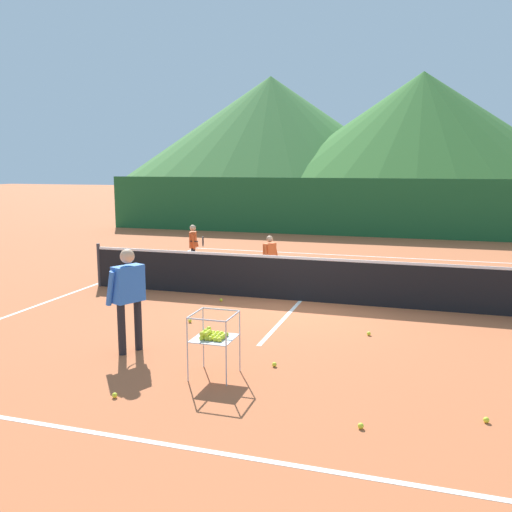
% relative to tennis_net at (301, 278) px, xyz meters
% --- Properties ---
extents(ground_plane, '(120.00, 120.00, 0.00)m').
position_rel_tennis_net_xyz_m(ground_plane, '(0.00, 0.00, -0.50)').
color(ground_plane, '#BC6038').
extents(line_baseline_near, '(10.43, 0.08, 0.01)m').
position_rel_tennis_net_xyz_m(line_baseline_near, '(0.00, -6.49, -0.50)').
color(line_baseline_near, white).
rests_on(line_baseline_near, ground).
extents(line_baseline_far, '(10.43, 0.08, 0.01)m').
position_rel_tennis_net_xyz_m(line_baseline_far, '(0.00, 6.38, -0.50)').
color(line_baseline_far, white).
rests_on(line_baseline_far, ground).
extents(line_sideline_west, '(0.08, 12.87, 0.01)m').
position_rel_tennis_net_xyz_m(line_sideline_west, '(-5.21, 0.00, -0.50)').
color(line_sideline_west, white).
rests_on(line_sideline_west, ground).
extents(line_service_center, '(0.08, 6.29, 0.01)m').
position_rel_tennis_net_xyz_m(line_service_center, '(0.00, 0.00, -0.50)').
color(line_service_center, white).
rests_on(line_service_center, ground).
extents(tennis_net, '(10.11, 0.08, 1.05)m').
position_rel_tennis_net_xyz_m(tennis_net, '(0.00, 0.00, 0.00)').
color(tennis_net, '#333338').
rests_on(tennis_net, ground).
extents(instructor, '(0.50, 0.83, 1.65)m').
position_rel_tennis_net_xyz_m(instructor, '(-1.86, -4.00, 0.49)').
color(instructor, black).
rests_on(instructor, ground).
extents(student_0, '(0.54, 0.53, 1.26)m').
position_rel_tennis_net_xyz_m(student_0, '(-3.71, 2.73, 0.26)').
color(student_0, black).
rests_on(student_0, ground).
extents(student_1, '(0.33, 0.49, 1.21)m').
position_rel_tennis_net_xyz_m(student_1, '(-1.12, 1.50, 0.22)').
color(student_1, black).
rests_on(student_1, ground).
extents(ball_cart, '(0.58, 0.58, 0.90)m').
position_rel_tennis_net_xyz_m(ball_cart, '(-0.23, -4.56, 0.09)').
color(ball_cart, '#B7B7BC').
rests_on(ball_cart, ground).
extents(tennis_ball_0, '(0.07, 0.07, 0.07)m').
position_rel_tennis_net_xyz_m(tennis_ball_0, '(-1.16, -5.61, -0.47)').
color(tennis_ball_0, yellow).
rests_on(tennis_ball_0, ground).
extents(tennis_ball_2, '(0.07, 0.07, 0.07)m').
position_rel_tennis_net_xyz_m(tennis_ball_2, '(-1.62, -2.24, -0.47)').
color(tennis_ball_2, yellow).
rests_on(tennis_ball_2, ground).
extents(tennis_ball_3, '(0.07, 0.07, 0.07)m').
position_rel_tennis_net_xyz_m(tennis_ball_3, '(1.92, -5.52, -0.47)').
color(tennis_ball_3, yellow).
rests_on(tennis_ball_3, ground).
extents(tennis_ball_4, '(0.07, 0.07, 0.07)m').
position_rel_tennis_net_xyz_m(tennis_ball_4, '(3.28, -4.95, -0.47)').
color(tennis_ball_4, yellow).
rests_on(tennis_ball_4, ground).
extents(tennis_ball_5, '(0.07, 0.07, 0.07)m').
position_rel_tennis_net_xyz_m(tennis_ball_5, '(1.67, -2.05, -0.47)').
color(tennis_ball_5, yellow).
rests_on(tennis_ball_5, ground).
extents(tennis_ball_6, '(0.07, 0.07, 0.07)m').
position_rel_tennis_net_xyz_m(tennis_ball_6, '(-1.63, -0.57, -0.47)').
color(tennis_ball_6, yellow).
rests_on(tennis_ball_6, ground).
extents(tennis_ball_7, '(0.07, 0.07, 0.07)m').
position_rel_tennis_net_xyz_m(tennis_ball_7, '(0.49, -3.96, -0.47)').
color(tennis_ball_7, yellow).
rests_on(tennis_ball_7, ground).
extents(tennis_ball_8, '(0.07, 0.07, 0.07)m').
position_rel_tennis_net_xyz_m(tennis_ball_8, '(-4.04, -0.71, -0.47)').
color(tennis_ball_8, yellow).
rests_on(tennis_ball_8, ground).
extents(windscreen_fence, '(22.94, 0.08, 2.40)m').
position_rel_tennis_net_xyz_m(windscreen_fence, '(0.00, 11.33, 0.70)').
color(windscreen_fence, '#1E5B2D').
rests_on(windscreen_fence, ground).
extents(hill_0, '(46.16, 46.16, 15.69)m').
position_rel_tennis_net_xyz_m(hill_0, '(1.51, 70.31, 7.35)').
color(hill_0, '#38702D').
rests_on(hill_0, ground).
extents(hill_1, '(49.24, 49.24, 16.75)m').
position_rel_tennis_net_xyz_m(hill_1, '(-21.68, 74.75, 7.88)').
color(hill_1, '#427A38').
rests_on(hill_1, ground).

